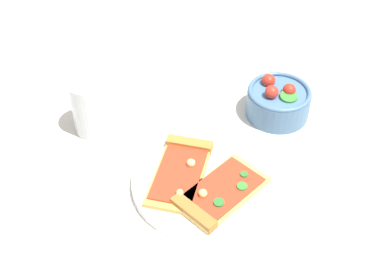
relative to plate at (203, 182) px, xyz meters
name	(u,v)px	position (x,y,z in m)	size (l,w,h in m)	color
ground_plane	(192,185)	(-0.02, -0.01, -0.01)	(2.40, 2.40, 0.00)	beige
plate	(203,182)	(0.00, 0.00, 0.00)	(0.23, 0.23, 0.01)	white
pizza_slice_near	(217,194)	(0.03, -0.03, 0.01)	(0.15, 0.17, 0.02)	#E5B256
pizza_slice_far	(182,168)	(-0.04, 0.01, 0.01)	(0.08, 0.15, 0.02)	gold
salad_bowl	(278,101)	(0.09, 0.21, 0.02)	(0.12, 0.12, 0.08)	#4C7299
soda_glass	(92,107)	(-0.23, 0.09, 0.04)	(0.07, 0.07, 0.11)	silver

